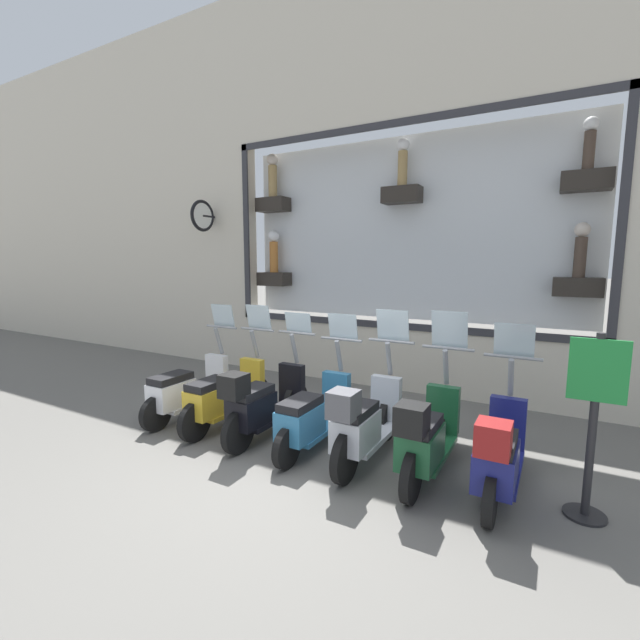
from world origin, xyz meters
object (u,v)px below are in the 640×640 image
(scooter_yellow_5, at_px, (224,396))
(shop_sign_post, at_px, (593,420))
(scooter_navy_0, at_px, (499,453))
(scooter_silver_2, at_px, (364,422))
(scooter_teal_3, at_px, (312,416))
(scooter_white_6, at_px, (186,390))
(scooter_green_1, at_px, (426,436))
(scooter_black_4, at_px, (262,403))

(scooter_yellow_5, relative_size, shop_sign_post, 1.07)
(shop_sign_post, bearing_deg, scooter_yellow_5, 89.84)
(scooter_navy_0, bearing_deg, scooter_silver_2, 89.32)
(scooter_silver_2, height_order, scooter_teal_3, scooter_silver_2)
(scooter_teal_3, distance_m, scooter_white_6, 2.12)
(scooter_yellow_5, distance_m, shop_sign_post, 4.30)
(scooter_green_1, height_order, scooter_teal_3, scooter_green_1)
(scooter_yellow_5, bearing_deg, scooter_teal_3, -90.20)
(scooter_black_4, distance_m, shop_sign_post, 3.60)
(scooter_white_6, height_order, shop_sign_post, shop_sign_post)
(scooter_teal_3, xyz_separation_m, scooter_yellow_5, (0.00, 1.42, 0.02))
(scooter_yellow_5, height_order, shop_sign_post, shop_sign_post)
(scooter_white_6, distance_m, shop_sign_post, 5.01)
(scooter_silver_2, bearing_deg, scooter_green_1, -90.41)
(scooter_black_4, relative_size, shop_sign_post, 1.07)
(scooter_silver_2, distance_m, scooter_yellow_5, 2.13)
(scooter_silver_2, xyz_separation_m, scooter_teal_3, (0.05, 0.71, -0.07))
(scooter_black_4, bearing_deg, scooter_yellow_5, 85.12)
(scooter_green_1, distance_m, scooter_yellow_5, 2.83)
(scooter_silver_2, height_order, scooter_white_6, scooter_silver_2)
(scooter_navy_0, relative_size, scooter_silver_2, 0.99)
(scooter_black_4, bearing_deg, scooter_teal_3, -85.52)
(scooter_white_6, bearing_deg, scooter_silver_2, -91.01)
(shop_sign_post, bearing_deg, scooter_black_4, 90.78)
(scooter_black_4, relative_size, scooter_yellow_5, 1.00)
(scooter_navy_0, height_order, scooter_white_6, scooter_navy_0)
(scooter_silver_2, height_order, shop_sign_post, shop_sign_post)
(scooter_green_1, bearing_deg, shop_sign_post, -88.16)
(scooter_silver_2, height_order, scooter_yellow_5, scooter_silver_2)
(scooter_silver_2, bearing_deg, scooter_teal_3, 86.09)
(scooter_white_6, xyz_separation_m, shop_sign_post, (-0.01, -4.99, 0.48))
(scooter_yellow_5, bearing_deg, scooter_silver_2, -91.44)
(scooter_navy_0, xyz_separation_m, scooter_green_1, (0.01, 0.71, 0.02))
(scooter_teal_3, bearing_deg, scooter_black_4, 94.48)
(scooter_black_4, bearing_deg, scooter_navy_0, -90.20)
(scooter_black_4, bearing_deg, scooter_silver_2, -89.72)
(scooter_green_1, height_order, shop_sign_post, scooter_green_1)
(scooter_teal_3, relative_size, scooter_black_4, 0.99)
(scooter_navy_0, bearing_deg, scooter_yellow_5, 88.87)
(scooter_green_1, relative_size, shop_sign_post, 1.07)
(scooter_navy_0, distance_m, shop_sign_post, 0.87)
(scooter_teal_3, relative_size, scooter_white_6, 1.00)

